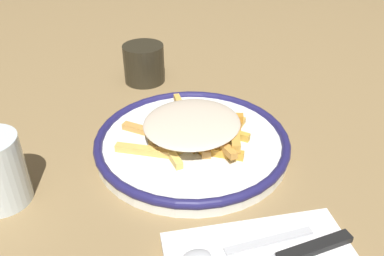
{
  "coord_description": "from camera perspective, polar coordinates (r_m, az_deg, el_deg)",
  "views": [
    {
      "loc": [
        -0.48,
        0.12,
        0.36
      ],
      "look_at": [
        0.0,
        0.0,
        0.04
      ],
      "focal_mm": 37.52,
      "sensor_mm": 36.0,
      "label": 1
    }
  ],
  "objects": [
    {
      "name": "spoon",
      "position": [
        0.45,
        4.86,
        -17.04
      ],
      "size": [
        0.02,
        0.15,
        0.01
      ],
      "color": "silver",
      "rests_on": "napkin"
    },
    {
      "name": "fries_heap",
      "position": [
        0.59,
        0.23,
        0.24
      ],
      "size": [
        0.2,
        0.21,
        0.04
      ],
      "color": "gold",
      "rests_on": "plate"
    },
    {
      "name": "plate",
      "position": [
        0.6,
        0.0,
        -2.05
      ],
      "size": [
        0.29,
        0.29,
        0.03
      ],
      "color": "white",
      "rests_on": "ground_plane"
    },
    {
      "name": "coffee_mug",
      "position": [
        0.8,
        -6.86,
        9.15
      ],
      "size": [
        0.1,
        0.08,
        0.07
      ],
      "color": "#2B261A",
      "rests_on": "ground_plane"
    },
    {
      "name": "ground_plane",
      "position": [
        0.61,
        0.0,
        -3.1
      ],
      "size": [
        2.6,
        2.6,
        0.0
      ],
      "primitive_type": "plane",
      "color": "olive"
    }
  ]
}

